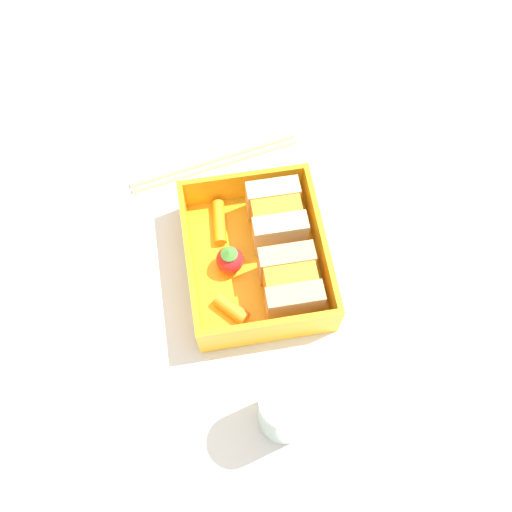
{
  "coord_description": "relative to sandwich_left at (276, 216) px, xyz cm",
  "views": [
    {
      "loc": [
        25.96,
        -4.31,
        58.36
      ],
      "look_at": [
        0.0,
        0.0,
        2.7
      ],
      "focal_mm": 40.0,
      "sensor_mm": 36.0,
      "label": 1
    }
  ],
  "objects": [
    {
      "name": "strawberry_far_left",
      "position": [
        3.86,
        -5.78,
        -0.84
      ],
      "size": [
        3.02,
        3.02,
        3.62
      ],
      "color": "red",
      "rests_on": "bento_tray"
    },
    {
      "name": "bento_rim",
      "position": [
        4.02,
        -2.91,
        -0.22
      ],
      "size": [
        17.9,
        14.75,
        4.5
      ],
      "color": "#F4A61A",
      "rests_on": "bento_tray"
    },
    {
      "name": "ground_plane",
      "position": [
        4.02,
        -2.91,
        -4.67
      ],
      "size": [
        120.0,
        120.0,
        2.0
      ],
      "primitive_type": "cube",
      "color": "white"
    },
    {
      "name": "drinking_glass",
      "position": [
        20.87,
        -3.0,
        0.84
      ],
      "size": [
        5.15,
        5.15,
        9.03
      ],
      "primitive_type": "cylinder",
      "color": "silver",
      "rests_on": "ground_plane"
    },
    {
      "name": "sandwich_center_left",
      "position": [
        8.05,
        0.0,
        0.0
      ],
      "size": [
        6.66,
        5.83,
        4.95
      ],
      "color": "tan",
      "rests_on": "bento_tray"
    },
    {
      "name": "carrot_stick_left",
      "position": [
        9.28,
        -6.41,
        -1.7
      ],
      "size": [
        3.88,
        3.73,
        1.54
      ],
      "primitive_type": "cylinder",
      "rotation": [
        1.57,
        0.0,
        2.31
      ],
      "color": "orange",
      "rests_on": "bento_tray"
    },
    {
      "name": "chopstick_pair",
      "position": [
        -10.47,
        -5.58,
        -3.32
      ],
      "size": [
        5.66,
        21.23,
        0.7
      ],
      "color": "tan",
      "rests_on": "ground_plane"
    },
    {
      "name": "carrot_stick_far_left",
      "position": [
        -1.19,
        -6.25,
        -1.79
      ],
      "size": [
        5.29,
        1.76,
        1.36
      ],
      "primitive_type": "cylinder",
      "rotation": [
        1.57,
        0.0,
        1.49
      ],
      "color": "orange",
      "rests_on": "bento_tray"
    },
    {
      "name": "bento_tray",
      "position": [
        4.02,
        -2.91,
        -3.07
      ],
      "size": [
        17.9,
        14.75,
        1.2
      ],
      "primitive_type": "cube",
      "color": "#F4A61A",
      "rests_on": "ground_plane"
    },
    {
      "name": "sandwich_left",
      "position": [
        0.0,
        0.0,
        0.0
      ],
      "size": [
        6.66,
        5.83,
        4.95
      ],
      "color": "#E1BC7E",
      "rests_on": "bento_tray"
    },
    {
      "name": "folded_napkin",
      "position": [
        4.23,
        -21.62,
        -3.47
      ],
      "size": [
        16.24,
        14.01,
        0.4
      ],
      "primitive_type": "cube",
      "rotation": [
        0.0,
        0.0,
        -0.46
      ],
      "color": "silver",
      "rests_on": "ground_plane"
    }
  ]
}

